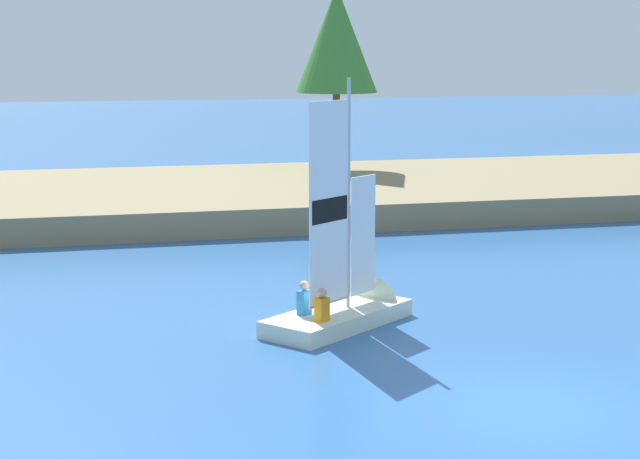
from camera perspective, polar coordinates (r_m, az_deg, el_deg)
The scene contains 5 objects.
ground_plane at distance 18.36m, azimuth 11.33°, elevation -9.44°, with size 200.00×200.00×0.00m, color #2D609E.
shore_bank at distance 39.85m, azimuth -2.88°, elevation 1.88°, with size 80.00×12.69×0.91m, color #897A56.
shoreline_tree_midleft at distance 44.20m, azimuth 0.89°, elevation 10.12°, with size 3.38×3.38×7.43m.
sailboat at distance 23.54m, azimuth 2.02°, elevation -3.98°, with size 4.09×3.58×5.79m.
channel_buoy at distance 29.72m, azimuth 2.20°, elevation -1.28°, with size 0.50×0.50×0.50m, color yellow.
Camera 1 is at (-7.54, -15.62, 6.03)m, focal length 59.72 mm.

